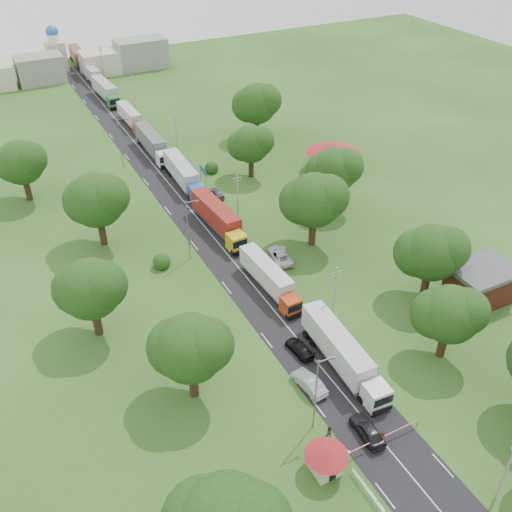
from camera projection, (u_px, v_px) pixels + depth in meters
ground at (269, 305)px, 77.52m from camera, size 260.00×260.00×0.00m
road at (210, 234)px, 92.05m from camera, size 8.00×200.00×0.04m
boom_barrier at (373, 442)px, 58.32m from camera, size 9.22×0.35×1.18m
guard_booth at (326, 457)px, 55.40m from camera, size 4.40×4.40×3.45m
info_sign at (203, 173)px, 103.17m from camera, size 0.12×3.10×4.10m
pole_0 at (507, 469)px, 51.44m from camera, size 1.60×0.24×9.00m
pole_1 at (334, 295)px, 71.79m from camera, size 1.60×0.24×9.00m
pole_2 at (238, 198)px, 92.14m from camera, size 1.60×0.24×9.00m
pole_3 at (176, 136)px, 112.49m from camera, size 1.60×0.24×9.00m
pole_4 at (133, 93)px, 132.85m from camera, size 1.60×0.24×9.00m
pole_5 at (102, 62)px, 153.20m from camera, size 1.60×0.24×9.00m
lamp_0 at (317, 391)px, 57.78m from camera, size 2.03×0.22×10.00m
lamp_1 at (189, 227)px, 83.22m from camera, size 2.03×0.22×10.00m
lamp_2 at (120, 140)px, 108.66m from camera, size 2.03×0.22×10.00m
tree_2 at (449, 314)px, 65.98m from camera, size 8.00×8.00×10.10m
tree_3 at (431, 252)px, 75.15m from camera, size 8.80×8.80×11.07m
tree_4 at (314, 200)px, 85.26m from camera, size 9.60×9.60×12.05m
tree_5 at (334, 170)px, 94.80m from camera, size 8.80×8.80×11.07m
tree_6 at (251, 144)px, 104.88m from camera, size 8.00×8.00×10.10m
tree_7 at (257, 103)px, 118.45m from camera, size 9.60×9.60×12.05m
tree_10 at (190, 347)px, 60.58m from camera, size 8.80×8.80×11.07m
tree_11 at (90, 288)px, 68.85m from camera, size 8.80×8.80×11.07m
tree_12 at (96, 200)px, 85.29m from camera, size 9.60×9.60×12.05m
tree_13 at (20, 162)px, 97.18m from camera, size 8.80×8.80×11.07m
house_brick at (481, 284)px, 77.02m from camera, size 8.60×6.60×5.20m
house_cream at (333, 153)px, 108.47m from camera, size 10.08×10.08×5.80m
distant_town at (81, 64)px, 155.71m from camera, size 52.00×8.00×8.00m
church at (56, 51)px, 158.67m from camera, size 5.00×5.00×12.30m
truck_0 at (342, 352)px, 66.84m from camera, size 3.40×15.72×4.34m
truck_1 at (269, 278)px, 79.11m from camera, size 2.85×13.86×3.83m
truck_2 at (218, 218)px, 91.64m from camera, size 3.51×15.66×4.32m
truck_3 at (183, 174)px, 104.28m from camera, size 3.12×15.65×4.33m
truck_4 at (152, 143)px, 115.58m from camera, size 2.74×15.56×4.31m
truck_5 at (131, 117)px, 127.90m from camera, size 2.55×13.53×3.75m
truck_6 at (106, 91)px, 141.19m from camera, size 3.42×15.59×4.31m
truck_7 at (91, 74)px, 153.09m from camera, size 2.94×14.19×3.92m
truck_8 at (78, 57)px, 165.23m from camera, size 3.31×15.56×4.30m
car_lane_front at (367, 430)px, 59.58m from camera, size 2.26×5.00×1.67m
car_lane_mid at (309, 383)px, 64.92m from camera, size 2.30×5.14×1.64m
car_lane_rear at (300, 348)px, 69.69m from camera, size 2.23×4.69×1.32m
car_verge_near at (280, 255)px, 85.63m from camera, size 3.92×6.37×1.65m
car_verge_far at (216, 193)px, 101.63m from camera, size 1.72×4.26×1.45m
pedestrian_near at (382, 439)px, 58.64m from camera, size 0.68×0.50×1.72m
pedestrian_booth at (329, 433)px, 59.26m from camera, size 0.81×0.93×1.64m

